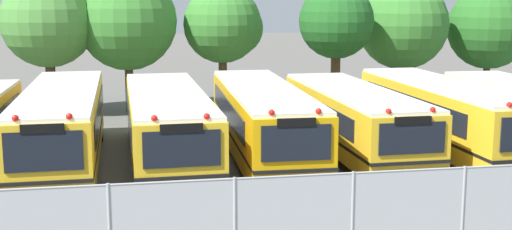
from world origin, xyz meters
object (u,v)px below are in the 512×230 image
at_px(tree_5, 402,24).
at_px(tree_4, 334,21).
at_px(school_bus_1, 62,124).
at_px(tree_3, 226,25).
at_px(school_bus_5, 444,114).
at_px(tree_6, 490,27).
at_px(school_bus_3, 263,119).
at_px(school_bus_4, 353,118).
at_px(tree_1, 49,23).
at_px(tree_2, 127,20).
at_px(school_bus_2, 167,124).

bearing_deg(tree_5, tree_4, -154.72).
xyz_separation_m(school_bus_1, tree_3, (7.12, 11.29, 2.76)).
relative_size(school_bus_5, tree_6, 1.75).
relative_size(school_bus_1, tree_4, 1.84).
distance_m(tree_4, tree_5, 4.85).
height_order(school_bus_3, school_bus_5, school_bus_5).
bearing_deg(school_bus_4, tree_1, -42.66).
bearing_deg(tree_6, tree_4, -165.48).
distance_m(tree_2, tree_6, 19.60).
distance_m(school_bus_2, school_bus_4, 6.71).
height_order(school_bus_1, tree_2, tree_2).
bearing_deg(tree_5, school_bus_5, -104.49).
distance_m(tree_3, tree_6, 14.65).
distance_m(tree_3, tree_5, 9.38).
bearing_deg(tree_4, school_bus_1, -143.59).
xyz_separation_m(school_bus_2, school_bus_5, (10.07, -0.14, 0.03)).
bearing_deg(school_bus_3, school_bus_1, 0.95).
xyz_separation_m(school_bus_2, tree_2, (-1.30, 10.97, 3.15)).
bearing_deg(tree_1, school_bus_1, -82.15).
bearing_deg(tree_5, tree_1, -178.04).
distance_m(school_bus_5, tree_2, 16.20).
xyz_separation_m(tree_1, tree_2, (3.62, 0.36, 0.10)).
xyz_separation_m(tree_2, tree_3, (4.93, 0.54, -0.33)).
distance_m(school_bus_3, tree_3, 11.69).
distance_m(school_bus_1, tree_5, 20.02).
distance_m(tree_1, tree_2, 3.64).
bearing_deg(school_bus_5, school_bus_2, -2.18).
height_order(tree_4, tree_5, tree_5).
distance_m(school_bus_3, tree_6, 19.01).
distance_m(school_bus_1, school_bus_5, 13.56).
xyz_separation_m(school_bus_2, school_bus_3, (3.36, 0.16, 0.02)).
relative_size(school_bus_5, tree_1, 1.63).
relative_size(school_bus_1, school_bus_5, 1.06).
relative_size(school_bus_3, tree_2, 1.65).
height_order(tree_2, tree_4, tree_2).
distance_m(tree_1, tree_3, 8.61).
distance_m(school_bus_5, tree_1, 18.69).
distance_m(school_bus_4, tree_6, 16.51).
height_order(school_bus_1, school_bus_2, school_bus_1).
bearing_deg(school_bus_1, tree_6, -153.18).
height_order(school_bus_2, school_bus_3, school_bus_3).
distance_m(school_bus_2, school_bus_3, 3.36).
bearing_deg(tree_4, school_bus_4, -102.11).
relative_size(school_bus_3, tree_3, 1.82).
height_order(tree_3, tree_6, tree_3).
distance_m(school_bus_5, tree_3, 13.60).
bearing_deg(school_bus_4, school_bus_5, 173.70).
bearing_deg(school_bus_2, tree_1, -66.21).
bearing_deg(school_bus_5, tree_5, -105.87).
relative_size(school_bus_3, tree_4, 1.80).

